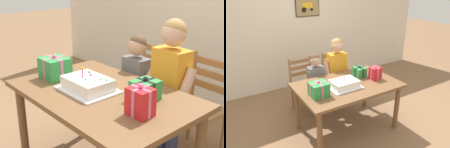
# 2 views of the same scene
# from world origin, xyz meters

# --- Properties ---
(dining_table) EXTENTS (1.44, 0.92, 0.75)m
(dining_table) POSITION_xyz_m (0.00, 0.00, 0.65)
(dining_table) COLOR brown
(dining_table) RESTS_ON ground
(birthday_cake) EXTENTS (0.44, 0.34, 0.19)m
(birthday_cake) POSITION_xyz_m (-0.09, -0.06, 0.80)
(birthday_cake) COLOR silver
(birthday_cake) RESTS_ON dining_table
(gift_box_red_large) EXTENTS (0.23, 0.21, 0.21)m
(gift_box_red_large) POSITION_xyz_m (-0.50, -0.10, 0.84)
(gift_box_red_large) COLOR #2D8E42
(gift_box_red_large) RESTS_ON dining_table
(gift_box_beside_cake) EXTENTS (0.16, 0.14, 0.22)m
(gift_box_beside_cake) POSITION_xyz_m (0.45, -0.06, 0.84)
(gift_box_beside_cake) COLOR red
(gift_box_beside_cake) RESTS_ON dining_table
(gift_box_corner_small) EXTENTS (0.16, 0.19, 0.18)m
(gift_box_corner_small) POSITION_xyz_m (0.31, 0.14, 0.82)
(gift_box_corner_small) COLOR #2D8E42
(gift_box_corner_small) RESTS_ON dining_table
(chair_left) EXTENTS (0.43, 0.43, 0.92)m
(chair_left) POSITION_xyz_m (-0.31, 0.85, 0.47)
(chair_left) COLOR #996B42
(chair_left) RESTS_ON ground
(chair_right) EXTENTS (0.45, 0.45, 0.92)m
(chair_right) POSITION_xyz_m (0.31, 0.85, 0.47)
(chair_right) COLOR #996B42
(chair_right) RESTS_ON ground
(child_older) EXTENTS (0.47, 0.28, 1.27)m
(child_older) POSITION_xyz_m (0.18, 0.59, 0.77)
(child_older) COLOR #38426B
(child_older) RESTS_ON ground
(child_younger) EXTENTS (0.40, 0.23, 1.07)m
(child_younger) POSITION_xyz_m (-0.21, 0.59, 0.65)
(child_younger) COLOR #38426B
(child_younger) RESTS_ON ground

